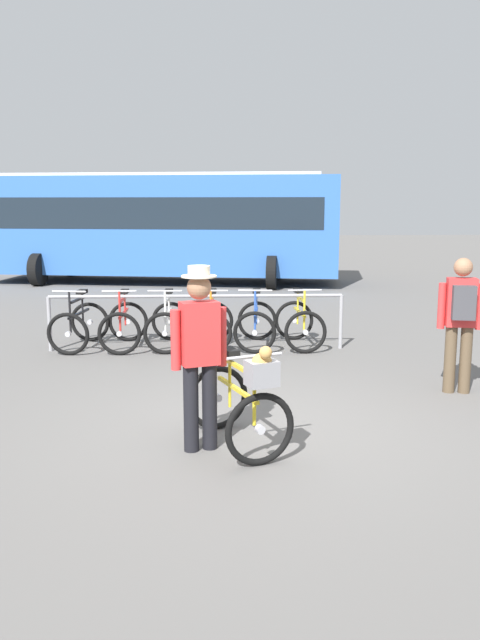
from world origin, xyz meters
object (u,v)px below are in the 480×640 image
racked_bike_black (79,325)px  person_with_featured_bike (200,351)px  racked_bike_red (124,325)px  racked_bike_white (168,325)px  racked_bike_blue (256,324)px  racked_bike_yellow (300,324)px  featured_bicycle (242,400)px  bus_distant (162,222)px  pedestrian_with_backpack (461,317)px  racked_bike_orange (212,324)px

racked_bike_black → person_with_featured_bike: bearing=-66.5°
racked_bike_red → racked_bike_white: bearing=-0.8°
racked_bike_blue → racked_bike_yellow: same height
racked_bike_black → person_with_featured_bike: size_ratio=0.69×
racked_bike_white → racked_bike_blue: same height
featured_bicycle → bus_distant: bearing=96.6°
racked_bike_yellow → featured_bicycle: bearing=-104.9°
racked_bike_black → bus_distant: (0.80, 8.74, 1.37)m
racked_bike_red → featured_bicycle: bearing=-70.1°
racked_bike_yellow → bus_distant: bearing=107.1°
featured_bicycle → pedestrian_with_backpack: 3.25m
pedestrian_with_backpack → racked_bike_black: bearing=151.2°
racked_bike_blue → racked_bike_black: bearing=179.2°
racked_bike_red → racked_bike_yellow: (2.80, -0.04, 0.00)m
racked_bike_white → pedestrian_with_backpack: 4.58m
racked_bike_blue → racked_bike_white: bearing=179.2°
racked_bike_red → person_with_featured_bike: 4.64m
racked_bike_orange → pedestrian_with_backpack: (2.93, -2.73, 0.57)m
racked_bike_orange → bus_distant: (-1.30, 8.77, 1.37)m
racked_bike_white → person_with_featured_bike: bearing=-83.2°
racked_bike_black → pedestrian_with_backpack: (5.03, -2.76, 0.57)m
racked_bike_blue → bus_distant: 9.11m
featured_bicycle → bus_distant: (-1.52, 13.23, 1.25)m
featured_bicycle → racked_bike_red: bearing=109.9°
racked_bike_blue → person_with_featured_bike: bearing=-101.2°
person_with_featured_bike → pedestrian_with_backpack: 3.53m
racked_bike_orange → person_with_featured_bike: 4.46m
person_with_featured_bike → racked_bike_red: bearing=105.5°
racked_bike_orange → racked_bike_yellow: same height
racked_bike_white → racked_bike_blue: size_ratio=0.99×
racked_bike_yellow → featured_bicycle: (-1.18, -4.44, 0.12)m
racked_bike_yellow → person_with_featured_bike: 4.70m
racked_bike_white → racked_bike_orange: same height
racked_bike_black → racked_bike_yellow: bearing=-0.8°
pedestrian_with_backpack → featured_bicycle: bearing=-147.5°
racked_bike_white → person_with_featured_bike: 4.49m
racked_bike_yellow → racked_bike_black: bearing=179.2°
racked_bike_red → racked_bike_yellow: same height
person_with_featured_bike → bus_distant: (-1.13, 13.19, 0.79)m
person_with_featured_bike → racked_bike_yellow: bearing=70.3°
pedestrian_with_backpack → racked_bike_yellow: bearing=119.4°
racked_bike_yellow → featured_bicycle: size_ratio=0.90×
racked_bike_orange → pedestrian_with_backpack: pedestrian_with_backpack is taller
bus_distant → racked_bike_white: bearing=-86.1°
bus_distant → racked_bike_blue: bearing=-77.2°
racked_bike_orange → racked_bike_white: bearing=179.2°
racked_bike_orange → racked_bike_blue: 0.70m
racked_bike_white → racked_bike_orange: size_ratio=1.01×
pedestrian_with_backpack → racked_bike_red: bearing=147.6°
racked_bike_black → person_with_featured_bike: person_with_featured_bike is taller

